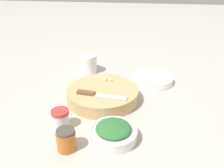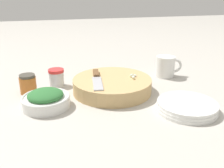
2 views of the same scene
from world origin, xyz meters
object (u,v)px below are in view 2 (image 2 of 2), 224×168
at_px(chef_knife, 97,78).
at_px(plate_stack, 187,106).
at_px(coffee_mug, 166,66).
at_px(cutting_board, 112,85).
at_px(garlic_cloves, 133,76).
at_px(herb_bowl, 46,99).
at_px(honey_jar, 28,84).
at_px(spice_jar, 57,77).

xyz_separation_m(chef_knife, plate_stack, (-0.26, 0.22, -0.04)).
relative_size(chef_knife, coffee_mug, 1.73).
xyz_separation_m(cutting_board, garlic_cloves, (-0.08, 0.01, 0.03)).
distance_m(garlic_cloves, plate_stack, 0.24).
relative_size(cutting_board, garlic_cloves, 7.19).
relative_size(coffee_mug, plate_stack, 0.60).
bearing_deg(herb_bowl, cutting_board, -163.40).
bearing_deg(plate_stack, herb_bowl, -17.60).
bearing_deg(coffee_mug, herb_bowl, 19.74).
bearing_deg(herb_bowl, chef_knife, -156.95).
height_order(chef_knife, coffee_mug, coffee_mug).
bearing_deg(cutting_board, coffee_mug, -157.57).
distance_m(coffee_mug, honey_jar, 0.60).
bearing_deg(spice_jar, cutting_board, 149.61).
bearing_deg(honey_jar, spice_jar, -154.68).
distance_m(chef_knife, spice_jar, 0.19).
height_order(cutting_board, coffee_mug, coffee_mug).
bearing_deg(plate_stack, honey_jar, -29.08).
bearing_deg(chef_knife, plate_stack, 146.89).
relative_size(herb_bowl, honey_jar, 2.21).
height_order(chef_knife, plate_stack, chef_knife).
bearing_deg(herb_bowl, coffee_mug, -160.26).
relative_size(chef_knife, garlic_cloves, 4.96).
distance_m(chef_knife, coffee_mug, 0.36).
relative_size(plate_stack, honey_jar, 2.73).
distance_m(cutting_board, honey_jar, 0.32).
relative_size(garlic_cloves, spice_jar, 0.60).
bearing_deg(coffee_mug, chef_knife, 17.82).
bearing_deg(honey_jar, cutting_board, 167.70).
height_order(garlic_cloves, honey_jar, honey_jar).
bearing_deg(coffee_mug, honey_jar, 4.59).
distance_m(chef_knife, honey_jar, 0.27).
xyz_separation_m(cutting_board, plate_stack, (-0.20, 0.22, -0.01)).
height_order(cutting_board, spice_jar, spice_jar).
xyz_separation_m(herb_bowl, honey_jar, (0.06, -0.14, 0.01)).
xyz_separation_m(cutting_board, spice_jar, (0.21, -0.12, 0.01)).
distance_m(chef_knife, garlic_cloves, 0.14).
bearing_deg(garlic_cloves, plate_stack, 119.30).
bearing_deg(coffee_mug, garlic_cloves, 32.00).
height_order(herb_bowl, plate_stack, herb_bowl).
xyz_separation_m(garlic_cloves, honey_jar, (0.40, -0.08, -0.02)).
distance_m(spice_jar, honey_jar, 0.12).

